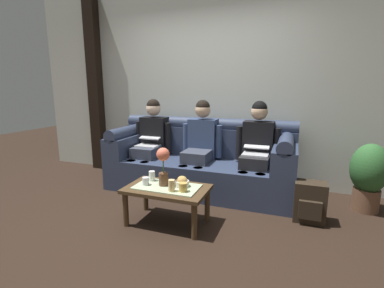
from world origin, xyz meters
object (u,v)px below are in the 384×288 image
(potted_plant, at_px, (369,174))
(person_middle, at_px, (200,142))
(flower_vase, at_px, (163,163))
(cup_far_center, at_px, (152,176))
(coffee_table, at_px, (167,192))
(cup_near_right, at_px, (172,186))
(couch, at_px, (200,163))
(person_left, at_px, (151,139))
(cup_far_left, at_px, (183,187))
(snack_bowl, at_px, (182,182))
(cup_near_left, at_px, (146,181))
(backpack_right, at_px, (310,202))
(person_right, at_px, (257,146))

(potted_plant, bearing_deg, person_middle, 179.73)
(flower_vase, xyz_separation_m, potted_plant, (2.04, 1.04, -0.21))
(potted_plant, bearing_deg, cup_far_center, -156.74)
(coffee_table, relative_size, cup_near_right, 7.34)
(couch, xyz_separation_m, person_left, (-0.75, -0.00, 0.29))
(coffee_table, relative_size, cup_far_left, 9.76)
(couch, bearing_deg, person_left, -179.63)
(person_middle, bearing_deg, cup_far_center, -103.09)
(flower_vase, relative_size, cup_far_center, 3.75)
(couch, distance_m, snack_bowl, 1.03)
(coffee_table, xyz_separation_m, potted_plant, (2.00, 1.06, 0.10))
(cup_far_center, bearing_deg, cup_near_right, -32.75)
(person_left, bearing_deg, potted_plant, -0.18)
(person_middle, distance_m, cup_far_left, 1.18)
(potted_plant, bearing_deg, cup_near_right, -148.43)
(cup_near_left, bearing_deg, coffee_table, 9.70)
(couch, distance_m, cup_far_left, 1.17)
(snack_bowl, bearing_deg, cup_far_center, 172.00)
(couch, distance_m, cup_far_center, 1.00)
(person_middle, distance_m, flower_vase, 1.05)
(cup_near_right, relative_size, backpack_right, 0.27)
(cup_near_left, bearing_deg, snack_bowl, 13.32)
(cup_far_left, bearing_deg, cup_far_center, 157.73)
(flower_vase, height_order, cup_near_right, flower_vase)
(coffee_table, height_order, cup_near_right, cup_near_right)
(couch, xyz_separation_m, backpack_right, (1.38, -0.52, -0.16))
(person_middle, bearing_deg, couch, 90.00)
(person_middle, relative_size, coffee_table, 1.46)
(couch, xyz_separation_m, snack_bowl, (0.15, -1.02, 0.08))
(coffee_table, height_order, snack_bowl, snack_bowl)
(person_right, distance_m, potted_plant, 1.27)
(cup_near_right, bearing_deg, potted_plant, 31.57)
(potted_plant, bearing_deg, person_left, 179.82)
(flower_vase, relative_size, cup_near_left, 4.93)
(person_middle, xyz_separation_m, cup_far_left, (0.21, -1.14, -0.21))
(person_right, relative_size, cup_near_left, 15.30)
(coffee_table, height_order, flower_vase, flower_vase)
(backpack_right, distance_m, potted_plant, 0.83)
(flower_vase, height_order, cup_near_left, flower_vase)
(person_left, bearing_deg, flower_vase, -56.09)
(cup_far_center, bearing_deg, person_left, 118.61)
(snack_bowl, distance_m, backpack_right, 1.35)
(flower_vase, bearing_deg, cup_far_center, 154.21)
(snack_bowl, height_order, cup_far_left, snack_bowl)
(flower_vase, height_order, cup_far_center, flower_vase)
(cup_far_left, relative_size, backpack_right, 0.20)
(couch, relative_size, cup_far_left, 28.82)
(backpack_right, bearing_deg, person_right, 140.81)
(snack_bowl, height_order, cup_near_left, snack_bowl)
(coffee_table, bearing_deg, snack_bowl, 18.60)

